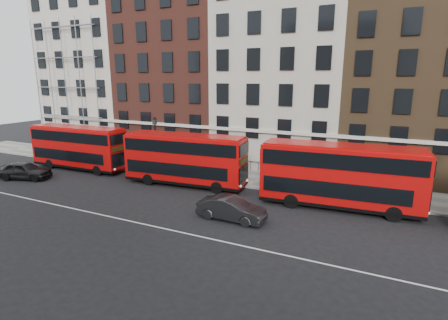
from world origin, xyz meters
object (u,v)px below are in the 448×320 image
at_px(bus_b, 184,158).
at_px(car_front, 231,209).
at_px(car_rear, 24,170).
at_px(bus_a, 78,147).
at_px(bus_c, 339,175).

height_order(bus_b, car_front, bus_b).
xyz_separation_m(car_rear, car_front, (21.25, -0.38, -0.06)).
bearing_deg(bus_a, bus_c, -1.56).
bearing_deg(bus_b, car_front, -42.12).
relative_size(bus_a, bus_b, 0.97).
relative_size(bus_b, car_front, 2.36).
height_order(car_rear, car_front, car_rear).
xyz_separation_m(bus_a, bus_b, (12.65, -0.00, 0.04)).
bearing_deg(bus_c, bus_a, 175.84).
bearing_deg(car_front, bus_b, 53.63).
relative_size(bus_b, car_rear, 2.27).
bearing_deg(car_front, bus_c, -48.36).
xyz_separation_m(bus_c, car_rear, (-27.29, -4.82, -1.68)).
bearing_deg(bus_c, car_rear, -174.15).
distance_m(bus_b, car_front, 8.73).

